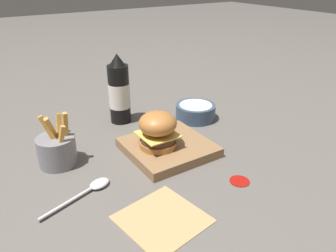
% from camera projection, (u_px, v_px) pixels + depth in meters
% --- Properties ---
extents(ground_plane, '(6.00, 6.00, 0.00)m').
position_uv_depth(ground_plane, '(165.00, 157.00, 0.84)').
color(ground_plane, '#5B5651').
extents(serving_board, '(0.20, 0.21, 0.02)m').
position_uv_depth(serving_board, '(168.00, 147.00, 0.86)').
color(serving_board, olive).
rests_on(serving_board, ground_plane).
extents(burger, '(0.10, 0.10, 0.09)m').
position_uv_depth(burger, '(158.00, 130.00, 0.82)').
color(burger, '#AD6B33').
rests_on(burger, serving_board).
extents(ketchup_bottle, '(0.06, 0.06, 0.21)m').
position_uv_depth(ketchup_bottle, '(118.00, 92.00, 0.99)').
color(ketchup_bottle, black).
rests_on(ketchup_bottle, ground_plane).
extents(fries_basket, '(0.09, 0.09, 0.13)m').
position_uv_depth(fries_basket, '(57.00, 150.00, 0.79)').
color(fries_basket, slate).
rests_on(fries_basket, ground_plane).
extents(side_bowl, '(0.13, 0.13, 0.05)m').
position_uv_depth(side_bowl, '(195.00, 111.00, 1.04)').
color(side_bowl, '#384C66').
rests_on(side_bowl, ground_plane).
extents(spoon, '(0.07, 0.17, 0.01)m').
position_uv_depth(spoon, '(93.00, 188.00, 0.71)').
color(spoon, silver).
rests_on(spoon, ground_plane).
extents(ketchup_puddle, '(0.05, 0.05, 0.00)m').
position_uv_depth(ketchup_puddle, '(240.00, 181.00, 0.74)').
color(ketchup_puddle, '#9E140F').
rests_on(ketchup_puddle, ground_plane).
extents(parchment_square, '(0.17, 0.17, 0.00)m').
position_uv_depth(parchment_square, '(162.00, 219.00, 0.63)').
color(parchment_square, tan).
rests_on(parchment_square, ground_plane).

